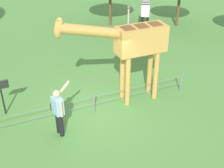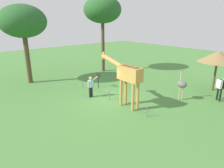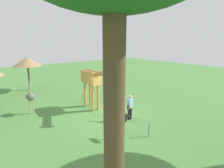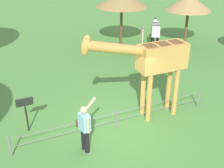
% 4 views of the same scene
% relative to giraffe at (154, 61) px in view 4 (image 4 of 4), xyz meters
% --- Properties ---
extents(ground_plane, '(60.00, 60.00, 0.00)m').
position_rel_giraffe_xyz_m(ground_plane, '(1.48, 0.15, -2.20)').
color(ground_plane, '#4C843D').
extents(giraffe, '(3.77, 0.72, 3.42)m').
position_rel_giraffe_xyz_m(giraffe, '(0.00, 0.00, 0.00)').
color(giraffe, '#C69347').
rests_on(giraffe, ground_plane).
extents(visitor, '(0.68, 0.57, 1.67)m').
position_rel_giraffe_xyz_m(visitor, '(2.84, 0.85, -1.29)').
color(visitor, black).
rests_on(visitor, ground_plane).
extents(zebra, '(1.18, 1.71, 1.66)m').
position_rel_giraffe_xyz_m(zebra, '(-3.94, -6.10, -1.03)').
color(zebra, black).
rests_on(zebra, ground_plane).
extents(ostrich, '(0.70, 0.56, 2.25)m').
position_rel_giraffe_xyz_m(ostrich, '(-1.85, -3.74, -1.02)').
color(ostrich, '#CC9E93').
rests_on(ostrich, ground_plane).
extents(shade_hut_near, '(2.62, 2.62, 3.11)m').
position_rel_giraffe_xyz_m(shade_hut_near, '(-5.97, -5.91, 0.43)').
color(shade_hut_near, brown).
rests_on(shade_hut_near, ground_plane).
extents(info_sign, '(0.56, 0.21, 1.32)m').
position_rel_giraffe_xyz_m(info_sign, '(4.28, -0.92, -1.25)').
color(info_sign, black).
rests_on(info_sign, ground_plane).
extents(wire_fence, '(7.05, 0.05, 0.75)m').
position_rel_giraffe_xyz_m(wire_fence, '(1.48, 0.21, -1.79)').
color(wire_fence, slate).
rests_on(wire_fence, ground_plane).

